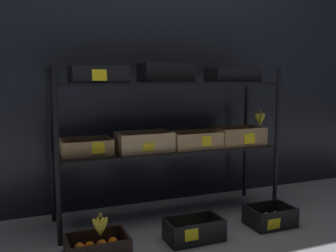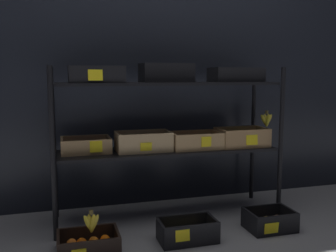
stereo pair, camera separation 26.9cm
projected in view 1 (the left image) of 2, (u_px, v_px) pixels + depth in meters
The scene contains 7 objects.
ground_plane at pixel (168, 216), 2.78m from camera, with size 10.00×10.00×0.00m, color gray.
storefront_wall at pixel (149, 56), 3.00m from camera, with size 3.97×0.12×2.35m, color black.
display_rack at pixel (170, 117), 2.69m from camera, with size 1.69×0.44×1.11m.
crate_ground_tangerine at pixel (97, 248), 2.17m from camera, with size 0.35×0.25×0.11m.
crate_ground_apple_gold at pixel (194, 232), 2.37m from camera, with size 0.36×0.21×0.14m.
crate_ground_kiwi at pixel (270, 218), 2.60m from camera, with size 0.31×0.24×0.13m.
banana_bunch_loose at pixel (100, 226), 2.16m from camera, with size 0.11×0.04×0.14m.
Camera 1 is at (-0.99, -2.48, 1.02)m, focal length 40.54 mm.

